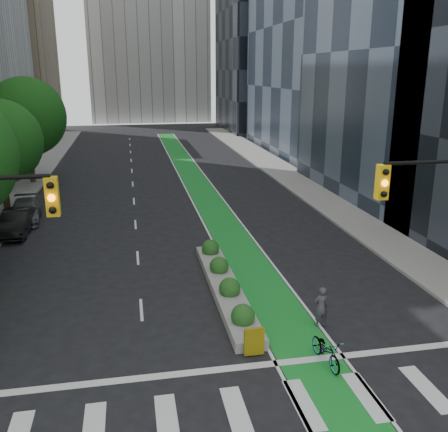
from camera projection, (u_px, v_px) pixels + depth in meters
name	position (u px, v px, depth m)	size (l,w,h in m)	color
ground	(230.00, 392.00, 15.24)	(160.00, 160.00, 0.00)	black
sidewalk_left	(5.00, 203.00, 36.67)	(3.60, 90.00, 0.15)	gray
sidewalk_right	(310.00, 189.00, 40.92)	(3.60, 90.00, 0.15)	gray
bike_lane_paint	(196.00, 181.00, 44.06)	(2.20, 70.00, 0.01)	#19892C
building_dark_end	(269.00, 40.00, 79.02)	(14.00, 18.00, 28.00)	black
tree_far	(26.00, 117.00, 41.83)	(6.60, 6.60, 9.00)	black
median_planter	(225.00, 284.00, 21.99)	(1.20, 10.26, 1.10)	gray
bicycle	(326.00, 350.00, 16.58)	(0.66, 1.89, 0.99)	gray
cyclist	(321.00, 307.00, 18.92)	(0.59, 0.39, 1.62)	#3D3843
parked_car_left_mid	(16.00, 222.00, 29.77)	(1.54, 4.42, 1.46)	black
parked_car_left_far	(25.00, 211.00, 32.35)	(1.89, 4.65, 1.35)	#525456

